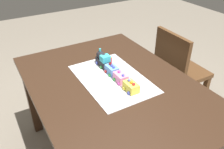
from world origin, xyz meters
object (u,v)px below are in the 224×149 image
at_px(dining_table, 113,97).
at_px(birthday_candle, 111,60).
at_px(chair, 178,70).
at_px(cake_locomotive, 103,60).
at_px(cake_car_caboose_sky_blue, 112,70).
at_px(cake_car_flatbed_lemon, 131,87).
at_px(cake_car_hopper_bubblegum, 121,78).

relative_size(dining_table, birthday_candle, 23.87).
xyz_separation_m(dining_table, chair, (-0.23, 0.83, -0.16)).
bearing_deg(cake_locomotive, birthday_candle, 0.00).
bearing_deg(cake_car_caboose_sky_blue, birthday_candle, 180.00).
bearing_deg(cake_car_flatbed_lemon, dining_table, -154.94).
bearing_deg(cake_car_caboose_sky_blue, cake_locomotive, -180.00).
bearing_deg(birthday_candle, cake_car_flatbed_lemon, 0.00).
height_order(dining_table, cake_car_caboose_sky_blue, cake_car_caboose_sky_blue).
xyz_separation_m(dining_table, birthday_candle, (-0.12, 0.06, 0.21)).
xyz_separation_m(cake_car_flatbed_lemon, birthday_candle, (-0.24, 0.00, 0.07)).
height_order(cake_car_caboose_sky_blue, cake_car_hopper_bubblegum, same).
xyz_separation_m(chair, cake_car_flatbed_lemon, (0.35, -0.78, 0.30)).
height_order(cake_locomotive, cake_car_caboose_sky_blue, cake_locomotive).
xyz_separation_m(cake_car_caboose_sky_blue, birthday_candle, (-0.01, 0.00, 0.07)).
relative_size(cake_locomotive, cake_car_flatbed_lemon, 1.40).
relative_size(cake_locomotive, birthday_candle, 2.39).
xyz_separation_m(cake_locomotive, birthday_candle, (0.12, 0.00, 0.05)).
bearing_deg(cake_car_hopper_bubblegum, dining_table, -94.19).
height_order(cake_car_hopper_bubblegum, cake_car_flatbed_lemon, same).
height_order(chair, cake_car_hopper_bubblegum, chair).
distance_m(chair, cake_car_flatbed_lemon, 0.90).
bearing_deg(dining_table, cake_car_caboose_sky_blue, 153.35).
bearing_deg(cake_car_caboose_sky_blue, cake_car_flatbed_lemon, 0.00).
distance_m(dining_table, cake_locomotive, 0.30).
distance_m(cake_car_caboose_sky_blue, cake_car_hopper_bubblegum, 0.12).
distance_m(cake_locomotive, cake_car_caboose_sky_blue, 0.13).
bearing_deg(chair, dining_table, 106.35).
height_order(chair, birthday_candle, birthday_candle).
xyz_separation_m(dining_table, cake_car_flatbed_lemon, (0.12, 0.06, 0.14)).
bearing_deg(cake_car_hopper_bubblegum, cake_locomotive, -180.00).
bearing_deg(birthday_candle, cake_car_caboose_sky_blue, 0.00).
relative_size(cake_car_caboose_sky_blue, cake_car_flatbed_lemon, 1.00).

